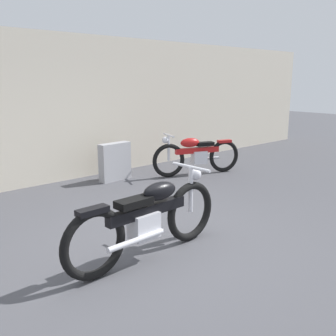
% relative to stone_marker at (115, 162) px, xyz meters
% --- Properties ---
extents(ground_plane, '(40.00, 40.00, 0.00)m').
position_rel_stone_marker_xyz_m(ground_plane, '(-1.43, -2.94, -0.38)').
color(ground_plane, '#47474C').
extents(building_wall, '(18.00, 0.30, 2.91)m').
position_rel_stone_marker_xyz_m(building_wall, '(-1.43, 0.80, 1.07)').
color(building_wall, beige).
rests_on(building_wall, ground_plane).
extents(stone_marker, '(0.70, 0.24, 0.77)m').
position_rel_stone_marker_xyz_m(stone_marker, '(0.00, 0.00, 0.00)').
color(stone_marker, '#9E9EA3').
rests_on(stone_marker, ground_plane).
extents(motorcycle_black, '(2.19, 0.61, 0.98)m').
position_rel_stone_marker_xyz_m(motorcycle_black, '(-1.63, -3.15, 0.09)').
color(motorcycle_black, black).
rests_on(motorcycle_black, ground_plane).
extents(motorcycle_red, '(1.95, 0.89, 0.91)m').
position_rel_stone_marker_xyz_m(motorcycle_red, '(1.59, -0.76, 0.06)').
color(motorcycle_red, black).
rests_on(motorcycle_red, ground_plane).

